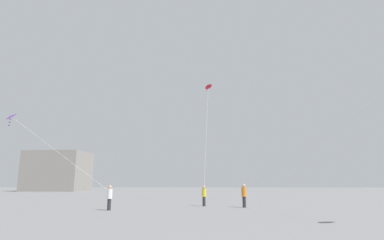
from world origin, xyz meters
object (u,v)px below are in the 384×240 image
(person_in_white, at_px, (110,197))
(building_left_hall, at_px, (58,171))
(kite_crimson_diamond, at_px, (208,88))
(person_in_orange, at_px, (244,194))
(person_in_yellow, at_px, (204,195))
(kite_violet_diamond, at_px, (12,117))

(person_in_white, bearing_deg, building_left_hall, 84.47)
(kite_crimson_diamond, bearing_deg, person_in_orange, -71.67)
(person_in_yellow, relative_size, kite_violet_diamond, 0.22)
(person_in_orange, distance_m, building_left_hall, 66.63)
(person_in_yellow, relative_size, kite_crimson_diamond, 0.14)
(kite_crimson_diamond, bearing_deg, person_in_yellow, -93.99)
(person_in_white, xyz_separation_m, kite_crimson_diamond, (7.25, 11.49, 11.65))
(kite_violet_diamond, height_order, building_left_hall, building_left_hall)
(kite_violet_diamond, xyz_separation_m, building_left_hall, (-23.84, 56.60, -1.71))
(person_in_orange, xyz_separation_m, building_left_hall, (-41.07, 52.33, 3.91))
(person_in_yellow, height_order, kite_violet_diamond, kite_violet_diamond)
(person_in_yellow, bearing_deg, building_left_hall, 61.56)
(person_in_white, distance_m, building_left_hall, 63.75)
(person_in_yellow, bearing_deg, person_in_white, 148.17)
(kite_violet_diamond, xyz_separation_m, kite_crimson_diamond, (14.48, 12.57, 5.98))
(person_in_orange, relative_size, kite_crimson_diamond, 0.16)
(person_in_orange, height_order, person_in_white, person_in_orange)
(person_in_white, xyz_separation_m, building_left_hall, (-31.07, 55.52, 3.96))
(kite_violet_diamond, bearing_deg, person_in_yellow, 21.43)
(person_in_yellow, distance_m, kite_violet_diamond, 16.07)
(person_in_orange, relative_size, person_in_yellow, 1.08)
(person_in_orange, relative_size, person_in_white, 1.05)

